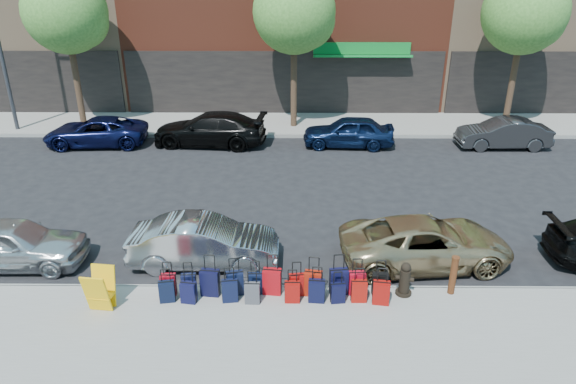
{
  "coord_description": "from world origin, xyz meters",
  "views": [
    {
      "loc": [
        0.44,
        -15.23,
        7.5
      ],
      "look_at": [
        0.32,
        -1.5,
        1.4
      ],
      "focal_mm": 32.0,
      "sensor_mm": 36.0,
      "label": 1
    }
  ],
  "objects_px": {
    "bollard": "(453,275)",
    "tree_right": "(527,15)",
    "car_far_1": "(210,129)",
    "car_near_0": "(12,243)",
    "tree_left": "(69,14)",
    "car_far_0": "(96,132)",
    "streetlight": "(1,33)",
    "car_far_2": "(348,132)",
    "display_rack": "(100,290)",
    "car_near_1": "(204,242)",
    "tree_center": "(297,14)",
    "car_near_2": "(426,242)",
    "fire_hydrant": "(405,280)",
    "car_far_3": "(503,133)",
    "suitcase_front_5": "(272,281)"
  },
  "relations": [
    {
      "from": "car_far_2",
      "to": "car_far_3",
      "type": "xyz_separation_m",
      "value": [
        6.84,
        -0.12,
        -0.03
      ]
    },
    {
      "from": "bollard",
      "to": "car_near_2",
      "type": "distance_m",
      "value": 1.66
    },
    {
      "from": "car_near_0",
      "to": "car_far_0",
      "type": "xyz_separation_m",
      "value": [
        -1.31,
        10.15,
        -0.04
      ]
    },
    {
      "from": "car_far_2",
      "to": "car_near_0",
      "type": "bearing_deg",
      "value": -41.49
    },
    {
      "from": "car_near_1",
      "to": "car_far_2",
      "type": "bearing_deg",
      "value": -25.77
    },
    {
      "from": "car_near_1",
      "to": "streetlight",
      "type": "bearing_deg",
      "value": 42.41
    },
    {
      "from": "car_near_1",
      "to": "car_far_0",
      "type": "distance_m",
      "value": 11.96
    },
    {
      "from": "tree_right",
      "to": "car_far_2",
      "type": "height_order",
      "value": "tree_right"
    },
    {
      "from": "car_far_0",
      "to": "tree_right",
      "type": "bearing_deg",
      "value": 94.36
    },
    {
      "from": "fire_hydrant",
      "to": "car_near_1",
      "type": "distance_m",
      "value": 5.32
    },
    {
      "from": "car_far_2",
      "to": "car_far_3",
      "type": "bearing_deg",
      "value": 92.44
    },
    {
      "from": "display_rack",
      "to": "car_far_2",
      "type": "bearing_deg",
      "value": 67.13
    },
    {
      "from": "tree_left",
      "to": "car_far_2",
      "type": "bearing_deg",
      "value": -12.07
    },
    {
      "from": "car_near_1",
      "to": "bollard",
      "type": "bearing_deg",
      "value": -103.54
    },
    {
      "from": "car_far_2",
      "to": "streetlight",
      "type": "bearing_deg",
      "value": -93.97
    },
    {
      "from": "suitcase_front_5",
      "to": "car_far_0",
      "type": "height_order",
      "value": "car_far_0"
    },
    {
      "from": "fire_hydrant",
      "to": "car_far_1",
      "type": "distance_m",
      "value": 13.38
    },
    {
      "from": "tree_left",
      "to": "car_far_0",
      "type": "xyz_separation_m",
      "value": [
        1.45,
        -2.65,
        -4.79
      ]
    },
    {
      "from": "tree_right",
      "to": "car_near_0",
      "type": "bearing_deg",
      "value": -144.93
    },
    {
      "from": "car_near_0",
      "to": "car_far_0",
      "type": "relative_size",
      "value": 0.87
    },
    {
      "from": "fire_hydrant",
      "to": "bollard",
      "type": "xyz_separation_m",
      "value": [
        1.17,
        0.05,
        0.12
      ]
    },
    {
      "from": "tree_center",
      "to": "streetlight",
      "type": "xyz_separation_m",
      "value": [
        -13.44,
        -0.7,
        -0.75
      ]
    },
    {
      "from": "car_far_0",
      "to": "car_far_2",
      "type": "bearing_deg",
      "value": 86.21
    },
    {
      "from": "car_near_1",
      "to": "tree_center",
      "type": "bearing_deg",
      "value": -11.18
    },
    {
      "from": "display_rack",
      "to": "car_far_3",
      "type": "bearing_deg",
      "value": 47.96
    },
    {
      "from": "car_far_3",
      "to": "car_far_1",
      "type": "bearing_deg",
      "value": -91.63
    },
    {
      "from": "tree_right",
      "to": "tree_center",
      "type": "bearing_deg",
      "value": 180.0
    },
    {
      "from": "tree_left",
      "to": "display_rack",
      "type": "height_order",
      "value": "tree_left"
    },
    {
      "from": "tree_right",
      "to": "car_far_1",
      "type": "bearing_deg",
      "value": -169.94
    },
    {
      "from": "streetlight",
      "to": "car_far_2",
      "type": "bearing_deg",
      "value": -7.37
    },
    {
      "from": "tree_right",
      "to": "display_rack",
      "type": "distance_m",
      "value": 21.76
    },
    {
      "from": "suitcase_front_5",
      "to": "car_far_2",
      "type": "bearing_deg",
      "value": 82.34
    },
    {
      "from": "car_far_1",
      "to": "display_rack",
      "type": "bearing_deg",
      "value": 2.91
    },
    {
      "from": "streetlight",
      "to": "car_far_2",
      "type": "height_order",
      "value": "streetlight"
    },
    {
      "from": "tree_right",
      "to": "bollard",
      "type": "xyz_separation_m",
      "value": [
        -6.81,
        -14.23,
        -4.74
      ]
    },
    {
      "from": "tree_left",
      "to": "streetlight",
      "type": "bearing_deg",
      "value": -166.61
    },
    {
      "from": "tree_right",
      "to": "fire_hydrant",
      "type": "relative_size",
      "value": 8.33
    },
    {
      "from": "bollard",
      "to": "tree_right",
      "type": "bearing_deg",
      "value": 64.42
    },
    {
      "from": "tree_right",
      "to": "car_far_2",
      "type": "relative_size",
      "value": 1.81
    },
    {
      "from": "car_near_1",
      "to": "car_near_2",
      "type": "xyz_separation_m",
      "value": [
        5.98,
        0.1,
        -0.02
      ]
    },
    {
      "from": "tree_left",
      "to": "display_rack",
      "type": "xyz_separation_m",
      "value": [
        5.88,
        -14.91,
        -4.76
      ]
    },
    {
      "from": "car_far_1",
      "to": "car_near_0",
      "type": "bearing_deg",
      "value": -14.27
    },
    {
      "from": "tree_left",
      "to": "car_far_1",
      "type": "distance_m",
      "value": 8.46
    },
    {
      "from": "tree_right",
      "to": "car_near_2",
      "type": "distance_m",
      "value": 15.22
    },
    {
      "from": "car_near_1",
      "to": "car_far_0",
      "type": "relative_size",
      "value": 0.89
    },
    {
      "from": "display_rack",
      "to": "car_near_1",
      "type": "height_order",
      "value": "car_near_1"
    },
    {
      "from": "tree_right",
      "to": "suitcase_front_5",
      "type": "distance_m",
      "value": 18.79
    },
    {
      "from": "display_rack",
      "to": "car_far_3",
      "type": "xyz_separation_m",
      "value": [
        13.76,
        12.06,
        0.01
      ]
    },
    {
      "from": "tree_center",
      "to": "car_far_3",
      "type": "distance_m",
      "value": 10.69
    },
    {
      "from": "tree_right",
      "to": "car_far_1",
      "type": "distance_m",
      "value": 15.38
    }
  ]
}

